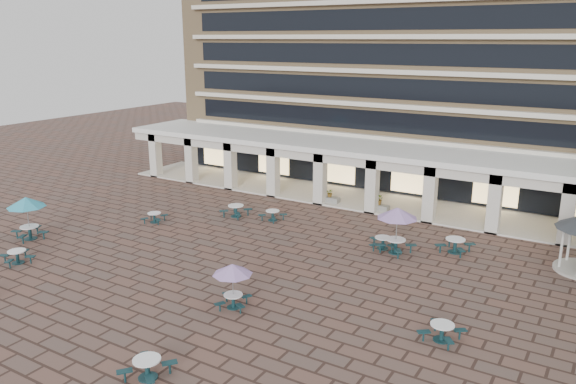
% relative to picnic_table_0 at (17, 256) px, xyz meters
% --- Properties ---
extents(ground, '(120.00, 120.00, 0.00)m').
position_rel_picnic_table_0_xyz_m(ground, '(11.09, 6.74, -0.44)').
color(ground, brown).
rests_on(ground, ground).
extents(apartment_building, '(40.00, 15.50, 25.20)m').
position_rel_picnic_table_0_xyz_m(apartment_building, '(11.09, 32.21, 12.16)').
color(apartment_building, tan).
rests_on(apartment_building, ground).
extents(retail_arcade, '(42.00, 6.60, 4.40)m').
position_rel_picnic_table_0_xyz_m(retail_arcade, '(11.09, 21.54, 2.56)').
color(retail_arcade, white).
rests_on(retail_arcade, ground).
extents(picnic_table_0, '(1.99, 1.99, 0.74)m').
position_rel_picnic_table_0_xyz_m(picnic_table_0, '(0.00, 0.00, 0.00)').
color(picnic_table_0, '#123337').
rests_on(picnic_table_0, ground).
extents(picnic_table_2, '(1.91, 1.91, 0.79)m').
position_rel_picnic_table_0_xyz_m(picnic_table_2, '(14.26, -4.26, 0.03)').
color(picnic_table_2, '#123337').
rests_on(picnic_table_2, ground).
extents(picnic_table_4, '(2.35, 2.35, 2.72)m').
position_rel_picnic_table_0_xyz_m(picnic_table_4, '(-2.91, 2.81, 1.86)').
color(picnic_table_4, '#123337').
rests_on(picnic_table_4, ground).
extents(picnic_table_6, '(1.89, 1.89, 2.18)m').
position_rel_picnic_table_0_xyz_m(picnic_table_6, '(13.60, 1.94, 1.41)').
color(picnic_table_6, '#123337').
rests_on(picnic_table_6, ground).
extents(picnic_table_7, '(1.86, 1.86, 0.75)m').
position_rel_picnic_table_0_xyz_m(picnic_table_7, '(22.81, 4.08, 0.01)').
color(picnic_table_7, '#123337').
rests_on(picnic_table_7, ground).
extents(picnic_table_8, '(1.82, 1.82, 0.68)m').
position_rel_picnic_table_0_xyz_m(picnic_table_8, '(1.41, 9.29, -0.04)').
color(picnic_table_8, '#123337').
rests_on(picnic_table_8, ground).
extents(picnic_table_9, '(1.76, 1.76, 0.71)m').
position_rel_picnic_table_0_xyz_m(picnic_table_9, '(8.10, 13.86, -0.02)').
color(picnic_table_9, '#123337').
rests_on(picnic_table_9, ground).
extents(picnic_table_10, '(2.11, 2.11, 0.85)m').
position_rel_picnic_table_0_xyz_m(picnic_table_10, '(20.55, 14.37, 0.07)').
color(picnic_table_10, '#123337').
rests_on(picnic_table_10, ground).
extents(picnic_table_11, '(2.40, 2.40, 2.77)m').
position_rel_picnic_table_0_xyz_m(picnic_table_11, '(17.58, 12.48, 1.91)').
color(picnic_table_11, '#123337').
rests_on(picnic_table_11, ground).
extents(picnic_table_12, '(1.86, 1.86, 0.83)m').
position_rel_picnic_table_0_xyz_m(picnic_table_12, '(5.41, 13.25, 0.05)').
color(picnic_table_12, '#123337').
rests_on(picnic_table_12, ground).
extents(picnic_table_13, '(1.98, 1.98, 0.73)m').
position_rel_picnic_table_0_xyz_m(picnic_table_13, '(16.69, 12.73, -0.01)').
color(picnic_table_13, '#123337').
rests_on(picnic_table_13, ground).
extents(planter_left, '(1.50, 0.60, 1.15)m').
position_rel_picnic_table_0_xyz_m(planter_left, '(9.59, 19.64, -0.02)').
color(planter_left, gray).
rests_on(planter_left, ground).
extents(planter_right, '(1.50, 0.92, 1.35)m').
position_rel_picnic_table_0_xyz_m(planter_right, '(13.57, 19.64, 0.14)').
color(planter_right, gray).
rests_on(planter_right, ground).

